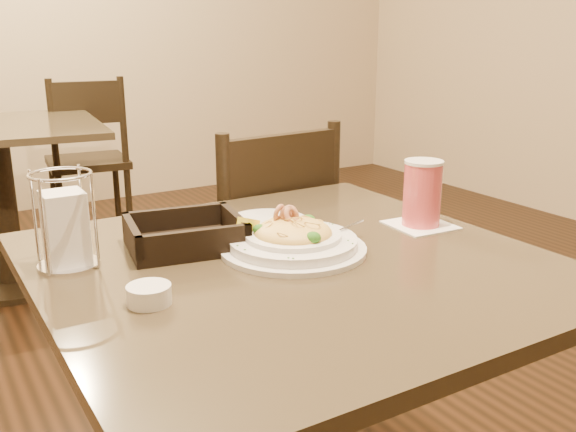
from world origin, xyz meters
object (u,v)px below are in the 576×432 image
main_table (293,376)px  side_plate (267,222)px  dining_chair_far (88,155)px  pasta_bowl (293,239)px  dining_chair_near (256,268)px  drink_glass (422,194)px  background_table (0,178)px  butter_ramekin (149,295)px  bread_basket (185,237)px  napkin_caddy (65,226)px

main_table → side_plate: side_plate is taller
dining_chair_far → pasta_bowl: 2.61m
dining_chair_near → side_plate: bearing=60.0°
dining_chair_far → side_plate: 2.42m
drink_glass → background_table: bearing=105.6°
dining_chair_near → pasta_bowl: (-0.23, -0.57, 0.29)m
background_table → side_plate: bearing=-80.8°
pasta_bowl → side_plate: (0.05, 0.18, -0.02)m
side_plate → butter_ramekin: (-0.36, -0.27, 0.01)m
pasta_bowl → butter_ramekin: bearing=-164.1°
pasta_bowl → bread_basket: pasta_bowl is taller
drink_glass → bread_basket: 0.51m
side_plate → butter_ramekin: butter_ramekin is taller
napkin_caddy → main_table: bearing=-26.8°
dining_chair_far → drink_glass: 2.60m
pasta_bowl → drink_glass: size_ratio=2.16×
dining_chair_far → side_plate: size_ratio=5.27×
bread_basket → background_table: bearing=92.8°
bread_basket → side_plate: bearing=13.8°
napkin_caddy → side_plate: napkin_caddy is taller
pasta_bowl → side_plate: 0.19m
dining_chair_near → background_table: bearing=-77.6°
dining_chair_far → pasta_bowl: size_ratio=2.97×
butter_ramekin → drink_glass: bearing=7.9°
bread_basket → pasta_bowl: bearing=-37.6°
background_table → napkin_caddy: 1.99m
background_table → side_plate: side_plate is taller
napkin_caddy → side_plate: bearing=4.9°
bread_basket → napkin_caddy: napkin_caddy is taller
drink_glass → butter_ramekin: (-0.64, -0.09, -0.06)m
background_table → dining_chair_far: size_ratio=1.06×
background_table → side_plate: size_ratio=5.61×
dining_chair_near → drink_glass: size_ratio=6.43×
background_table → dining_chair_near: size_ratio=1.06×
butter_ramekin → napkin_caddy: bearing=106.2°
dining_chair_near → napkin_caddy: bearing=29.6°
background_table → drink_glass: size_ratio=6.84×
dining_chair_near → butter_ramekin: (-0.55, -0.66, 0.28)m
background_table → drink_glass: bearing=-74.4°
napkin_caddy → drink_glass: bearing=-11.6°
dining_chair_far → butter_ramekin: (-0.57, -2.67, 0.28)m
drink_glass → bread_basket: bearing=165.2°
pasta_bowl → bread_basket: size_ratio=1.29×
main_table → background_table: (-0.24, 2.15, 0.00)m
napkin_caddy → pasta_bowl: bearing=-20.5°
background_table → bread_basket: 2.00m
dining_chair_far → dining_chair_near: bearing=95.3°
background_table → butter_ramekin: 2.22m
dining_chair_near → bread_basket: size_ratio=3.83×
dining_chair_far → butter_ramekin: 2.74m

